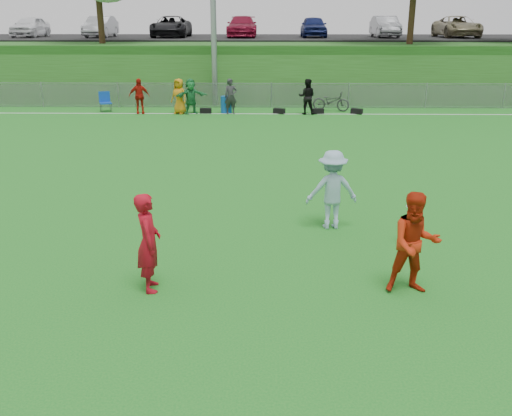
{
  "coord_description": "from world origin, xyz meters",
  "views": [
    {
      "loc": [
        -0.23,
        -9.91,
        4.6
      ],
      "look_at": [
        -0.43,
        0.5,
        1.07
      ],
      "focal_mm": 40.0,
      "sensor_mm": 36.0,
      "label": 1
    }
  ],
  "objects_px": {
    "player_red_center": "(415,243)",
    "frisbee": "(412,206)",
    "player_blue": "(332,190)",
    "bicycle": "(331,101)",
    "player_red_left": "(148,242)",
    "recycling_bin": "(226,105)"
  },
  "relations": [
    {
      "from": "player_red_center",
      "to": "frisbee",
      "type": "xyz_separation_m",
      "value": [
        0.48,
        2.18,
        -0.06
      ]
    },
    {
      "from": "frisbee",
      "to": "bicycle",
      "type": "relative_size",
      "value": 0.13
    },
    {
      "from": "player_blue",
      "to": "bicycle",
      "type": "distance_m",
      "value": 16.79
    },
    {
      "from": "player_red_center",
      "to": "frisbee",
      "type": "relative_size",
      "value": 7.32
    },
    {
      "from": "player_red_center",
      "to": "bicycle",
      "type": "xyz_separation_m",
      "value": [
        0.69,
        19.85,
        -0.42
      ]
    },
    {
      "from": "player_blue",
      "to": "frisbee",
      "type": "height_order",
      "value": "player_blue"
    },
    {
      "from": "player_blue",
      "to": "frisbee",
      "type": "relative_size",
      "value": 7.24
    },
    {
      "from": "player_red_center",
      "to": "player_red_left",
      "type": "bearing_deg",
      "value": 178.31
    },
    {
      "from": "player_blue",
      "to": "bicycle",
      "type": "xyz_separation_m",
      "value": [
        1.76,
        16.69,
        -0.41
      ]
    },
    {
      "from": "player_blue",
      "to": "bicycle",
      "type": "relative_size",
      "value": 0.97
    },
    {
      "from": "player_red_center",
      "to": "frisbee",
      "type": "distance_m",
      "value": 2.23
    },
    {
      "from": "player_red_left",
      "to": "frisbee",
      "type": "height_order",
      "value": "player_red_left"
    },
    {
      "from": "player_red_left",
      "to": "player_blue",
      "type": "relative_size",
      "value": 0.99
    },
    {
      "from": "player_blue",
      "to": "recycling_bin",
      "type": "height_order",
      "value": "player_blue"
    },
    {
      "from": "player_red_left",
      "to": "player_red_center",
      "type": "bearing_deg",
      "value": -101.5
    },
    {
      "from": "frisbee",
      "to": "bicycle",
      "type": "bearing_deg",
      "value": 89.33
    },
    {
      "from": "recycling_bin",
      "to": "bicycle",
      "type": "xyz_separation_m",
      "value": [
        5.24,
        0.67,
        0.08
      ]
    },
    {
      "from": "player_red_left",
      "to": "bicycle",
      "type": "height_order",
      "value": "player_red_left"
    },
    {
      "from": "player_red_left",
      "to": "player_red_center",
      "type": "height_order",
      "value": "player_red_center"
    },
    {
      "from": "player_blue",
      "to": "frisbee",
      "type": "xyz_separation_m",
      "value": [
        1.55,
        -0.98,
        -0.05
      ]
    },
    {
      "from": "player_red_center",
      "to": "recycling_bin",
      "type": "bearing_deg",
      "value": 101.77
    },
    {
      "from": "player_red_center",
      "to": "player_blue",
      "type": "bearing_deg",
      "value": 107.2
    }
  ]
}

